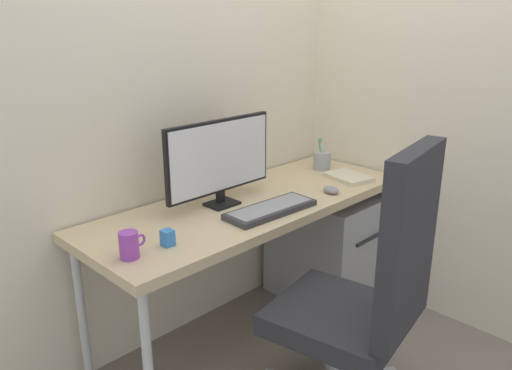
{
  "coord_description": "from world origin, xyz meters",
  "views": [
    {
      "loc": [
        -1.59,
        -1.59,
        1.55
      ],
      "look_at": [
        -0.04,
        -0.06,
        0.83
      ],
      "focal_mm": 35.58,
      "sensor_mm": 36.0,
      "label": 1
    }
  ],
  "objects_px": {
    "monitor": "(220,158)",
    "desk_clamp_accessory": "(168,238)",
    "filing_cabinet": "(326,244)",
    "mouse": "(331,190)",
    "keyboard": "(271,209)",
    "office_chair": "(368,290)",
    "pen_holder": "(322,160)",
    "coffee_mug": "(129,245)",
    "notebook": "(348,177)"
  },
  "relations": [
    {
      "from": "desk_clamp_accessory",
      "to": "mouse",
      "type": "bearing_deg",
      "value": -4.7
    },
    {
      "from": "filing_cabinet",
      "to": "pen_holder",
      "type": "relative_size",
      "value": 3.44
    },
    {
      "from": "pen_holder",
      "to": "coffee_mug",
      "type": "height_order",
      "value": "pen_holder"
    },
    {
      "from": "mouse",
      "to": "coffee_mug",
      "type": "xyz_separation_m",
      "value": [
        -1.08,
        0.09,
        0.03
      ]
    },
    {
      "from": "monitor",
      "to": "keyboard",
      "type": "xyz_separation_m",
      "value": [
        0.09,
        -0.23,
        -0.21
      ]
    },
    {
      "from": "monitor",
      "to": "desk_clamp_accessory",
      "type": "relative_size",
      "value": 9.37
    },
    {
      "from": "monitor",
      "to": "notebook",
      "type": "relative_size",
      "value": 2.53
    },
    {
      "from": "notebook",
      "to": "coffee_mug",
      "type": "height_order",
      "value": "coffee_mug"
    },
    {
      "from": "monitor",
      "to": "coffee_mug",
      "type": "relative_size",
      "value": 5.56
    },
    {
      "from": "monitor",
      "to": "coffee_mug",
      "type": "height_order",
      "value": "monitor"
    },
    {
      "from": "office_chair",
      "to": "monitor",
      "type": "height_order",
      "value": "office_chair"
    },
    {
      "from": "office_chair",
      "to": "coffee_mug",
      "type": "distance_m",
      "value": 0.9
    },
    {
      "from": "filing_cabinet",
      "to": "desk_clamp_accessory",
      "type": "height_order",
      "value": "desk_clamp_accessory"
    },
    {
      "from": "monitor",
      "to": "desk_clamp_accessory",
      "type": "xyz_separation_m",
      "value": [
        -0.43,
        -0.19,
        -0.19
      ]
    },
    {
      "from": "filing_cabinet",
      "to": "notebook",
      "type": "bearing_deg",
      "value": -89.21
    },
    {
      "from": "filing_cabinet",
      "to": "notebook",
      "type": "xyz_separation_m",
      "value": [
        0.0,
        -0.12,
        0.43
      ]
    },
    {
      "from": "office_chair",
      "to": "monitor",
      "type": "bearing_deg",
      "value": 94.61
    },
    {
      "from": "coffee_mug",
      "to": "pen_holder",
      "type": "bearing_deg",
      "value": 8.25
    },
    {
      "from": "desk_clamp_accessory",
      "to": "monitor",
      "type": "bearing_deg",
      "value": 23.8
    },
    {
      "from": "notebook",
      "to": "desk_clamp_accessory",
      "type": "bearing_deg",
      "value": -168.15
    },
    {
      "from": "keyboard",
      "to": "pen_holder",
      "type": "relative_size",
      "value": 2.51
    },
    {
      "from": "filing_cabinet",
      "to": "keyboard",
      "type": "bearing_deg",
      "value": -165.89
    },
    {
      "from": "keyboard",
      "to": "notebook",
      "type": "bearing_deg",
      "value": 3.27
    },
    {
      "from": "filing_cabinet",
      "to": "keyboard",
      "type": "xyz_separation_m",
      "value": [
        -0.64,
        -0.16,
        0.44
      ]
    },
    {
      "from": "keyboard",
      "to": "coffee_mug",
      "type": "relative_size",
      "value": 4.22
    },
    {
      "from": "keyboard",
      "to": "notebook",
      "type": "xyz_separation_m",
      "value": [
        0.64,
        0.04,
        -0.0
      ]
    },
    {
      "from": "office_chair",
      "to": "mouse",
      "type": "height_order",
      "value": "office_chair"
    },
    {
      "from": "mouse",
      "to": "coffee_mug",
      "type": "height_order",
      "value": "coffee_mug"
    },
    {
      "from": "coffee_mug",
      "to": "filing_cabinet",
      "type": "bearing_deg",
      "value": 4.74
    },
    {
      "from": "mouse",
      "to": "notebook",
      "type": "xyz_separation_m",
      "value": [
        0.25,
        0.07,
        -0.01
      ]
    },
    {
      "from": "mouse",
      "to": "keyboard",
      "type": "bearing_deg",
      "value": 179.68
    },
    {
      "from": "office_chair",
      "to": "coffee_mug",
      "type": "bearing_deg",
      "value": 138.03
    },
    {
      "from": "filing_cabinet",
      "to": "coffee_mug",
      "type": "bearing_deg",
      "value": -175.26
    },
    {
      "from": "office_chair",
      "to": "keyboard",
      "type": "relative_size",
      "value": 2.57
    },
    {
      "from": "office_chair",
      "to": "mouse",
      "type": "relative_size",
      "value": 12.89
    },
    {
      "from": "monitor",
      "to": "coffee_mug",
      "type": "distance_m",
      "value": 0.64
    },
    {
      "from": "filing_cabinet",
      "to": "pen_holder",
      "type": "xyz_separation_m",
      "value": [
        0.05,
        0.09,
        0.48
      ]
    },
    {
      "from": "monitor",
      "to": "notebook",
      "type": "height_order",
      "value": "monitor"
    },
    {
      "from": "pen_holder",
      "to": "notebook",
      "type": "distance_m",
      "value": 0.22
    },
    {
      "from": "filing_cabinet",
      "to": "mouse",
      "type": "relative_size",
      "value": 6.9
    },
    {
      "from": "monitor",
      "to": "desk_clamp_accessory",
      "type": "height_order",
      "value": "monitor"
    },
    {
      "from": "keyboard",
      "to": "desk_clamp_accessory",
      "type": "height_order",
      "value": "desk_clamp_accessory"
    },
    {
      "from": "office_chair",
      "to": "notebook",
      "type": "xyz_separation_m",
      "value": [
        0.67,
        0.57,
        0.17
      ]
    },
    {
      "from": "office_chair",
      "to": "pen_holder",
      "type": "height_order",
      "value": "office_chair"
    },
    {
      "from": "monitor",
      "to": "coffee_mug",
      "type": "xyz_separation_m",
      "value": [
        -0.59,
        -0.18,
        -0.17
      ]
    },
    {
      "from": "filing_cabinet",
      "to": "desk_clamp_accessory",
      "type": "xyz_separation_m",
      "value": [
        -1.17,
        -0.12,
        0.45
      ]
    },
    {
      "from": "filing_cabinet",
      "to": "mouse",
      "type": "bearing_deg",
      "value": -141.57
    },
    {
      "from": "pen_holder",
      "to": "notebook",
      "type": "bearing_deg",
      "value": -101.89
    },
    {
      "from": "mouse",
      "to": "coffee_mug",
      "type": "relative_size",
      "value": 0.84
    },
    {
      "from": "monitor",
      "to": "mouse",
      "type": "relative_size",
      "value": 6.61
    }
  ]
}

